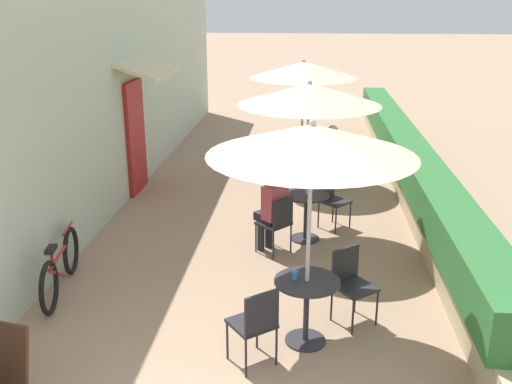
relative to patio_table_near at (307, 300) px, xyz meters
The scene contains 18 objects.
cafe_facade_wall 6.64m from the patio_table_near, 122.03° to the left, with size 0.98×14.61×4.20m.
planter_hedge 5.81m from the patio_table_near, 71.18° to the left, with size 0.60×13.61×1.01m.
patio_table_near is the anchor object (origin of this frame).
patio_umbrella_near 1.73m from the patio_table_near, ahead, with size 2.06×2.06×2.44m.
cafe_chair_near_left 0.69m from the patio_table_near, 44.40° to the left, with size 0.56×0.56×0.87m.
cafe_chair_near_right 0.69m from the patio_table_near, 135.60° to the right, with size 0.56×0.56×0.87m.
coffee_cup_near 0.30m from the patio_table_near, behind, with size 0.07×0.07×0.09m.
patio_table_mid 2.78m from the patio_table_near, 90.72° to the left, with size 0.70×0.70×0.73m.
patio_umbrella_mid 3.27m from the patio_table_near, 90.72° to the left, with size 2.06×2.06×2.44m.
cafe_chair_mid_left 2.26m from the patio_table_near, 101.16° to the left, with size 0.56×0.56×0.87m.
seated_patron_mid_left 2.35m from the patio_table_near, 102.80° to the left, with size 0.51×0.51×1.25m.
cafe_chair_mid_right 3.36m from the patio_table_near, 83.73° to the left, with size 0.56×0.56×0.87m.
patio_table_far 5.71m from the patio_table_near, 91.60° to the left, with size 0.70×0.70×0.73m.
patio_umbrella_far 5.97m from the patio_table_near, 91.60° to the left, with size 2.06×2.06×2.44m.
cafe_chair_far_left 6.05m from the patio_table_near, 97.47° to the left, with size 0.55×0.55×0.87m.
cafe_chair_far_right 5.44m from the patio_table_near, 85.06° to the left, with size 0.55×0.55×0.87m.
seated_patron_far_right 5.35m from the patio_table_near, 85.59° to the left, with size 0.48×0.51×1.25m.
bicycle_leaning 3.19m from the patio_table_near, 164.79° to the left, with size 0.32×1.68×0.73m.
Camera 1 is at (0.84, -3.65, 3.52)m, focal length 40.00 mm.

